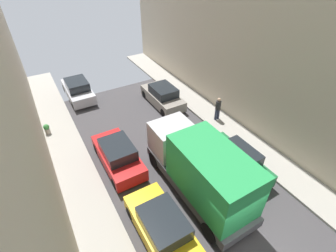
# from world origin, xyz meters

# --- Properties ---
(ground) EXTENTS (32.00, 32.00, 0.00)m
(ground) POSITION_xyz_m (0.00, 0.00, 0.00)
(ground) COLOR #423F42
(sidewalk_right) EXTENTS (2.00, 44.00, 0.15)m
(sidewalk_right) POSITION_xyz_m (5.00, 0.00, 0.07)
(sidewalk_right) COLOR #A8A399
(sidewalk_right) RESTS_ON ground
(parked_car_left_3) EXTENTS (1.78, 4.20, 1.57)m
(parked_car_left_3) POSITION_xyz_m (-2.70, 2.13, 0.72)
(parked_car_left_3) COLOR gold
(parked_car_left_3) RESTS_ON ground
(parked_car_left_4) EXTENTS (1.78, 4.20, 1.57)m
(parked_car_left_4) POSITION_xyz_m (-2.70, 7.21, 0.72)
(parked_car_left_4) COLOR red
(parked_car_left_4) RESTS_ON ground
(parked_car_left_5) EXTENTS (1.78, 4.20, 1.57)m
(parked_car_left_5) POSITION_xyz_m (-2.70, 15.99, 0.72)
(parked_car_left_5) COLOR silver
(parked_car_left_5) RESTS_ON ground
(parked_car_right_2) EXTENTS (1.78, 4.20, 1.57)m
(parked_car_right_2) POSITION_xyz_m (2.70, 3.54, 0.72)
(parked_car_right_2) COLOR #1E6638
(parked_car_right_2) RESTS_ON ground
(parked_car_right_3) EXTENTS (1.78, 4.20, 1.57)m
(parked_car_right_3) POSITION_xyz_m (2.70, 11.64, 0.72)
(parked_car_right_3) COLOR gray
(parked_car_right_3) RESTS_ON ground
(delivery_truck) EXTENTS (2.26, 6.60, 3.38)m
(delivery_truck) POSITION_xyz_m (0.00, 3.25, 1.79)
(delivery_truck) COLOR #4C4C51
(delivery_truck) RESTS_ON ground
(pedestrian) EXTENTS (0.40, 0.36, 1.72)m
(pedestrian) POSITION_xyz_m (4.90, 7.75, 1.07)
(pedestrian) COLOR #2D334C
(pedestrian) RESTS_ON sidewalk_right
(potted_plant_0) EXTENTS (0.37, 0.37, 0.69)m
(potted_plant_0) POSITION_xyz_m (-5.74, 12.14, 0.51)
(potted_plant_0) COLOR #B2A899
(potted_plant_0) RESTS_ON sidewalk_left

